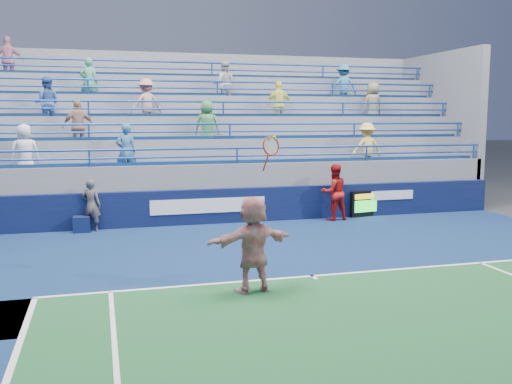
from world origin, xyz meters
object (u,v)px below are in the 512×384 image
object	(u,v)px
line_judge	(91,205)
tennis_player	(253,244)
judge_chair	(82,223)
ball_girl	(334,192)
serve_speed_board	(367,204)

from	to	relation	value
line_judge	tennis_player	bearing A→B (deg)	136.43
judge_chair	tennis_player	bearing A→B (deg)	-64.18
tennis_player	ball_girl	xyz separation A→B (m)	(4.52, 6.69, -0.02)
tennis_player	line_judge	distance (m)	7.54
serve_speed_board	ball_girl	bearing A→B (deg)	-166.08
judge_chair	tennis_player	xyz separation A→B (m)	(3.31, -6.84, 0.67)
judge_chair	tennis_player	size ratio (longest dim) A/B	0.28
tennis_player	ball_girl	bearing A→B (deg)	55.95
serve_speed_board	line_judge	size ratio (longest dim) A/B	0.82
serve_speed_board	line_judge	distance (m)	8.90
ball_girl	judge_chair	bearing A→B (deg)	-4.63
serve_speed_board	ball_girl	xyz separation A→B (m)	(-1.34, -0.33, 0.47)
judge_chair	serve_speed_board	bearing A→B (deg)	1.15
judge_chair	line_judge	size ratio (longest dim) A/B	0.55
ball_girl	serve_speed_board	bearing A→B (deg)	-169.61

